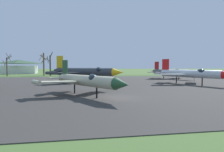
{
  "coord_description": "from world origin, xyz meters",
  "views": [
    {
      "loc": [
        -3.95,
        -20.19,
        3.45
      ],
      "look_at": [
        2.15,
        17.23,
        1.59
      ],
      "focal_mm": 30.2,
      "sensor_mm": 36.0,
      "label": 1
    }
  ],
  "objects_px": {
    "info_placard_rear_right": "(194,79)",
    "visitor_building": "(19,67)",
    "info_placard_front_right": "(120,83)",
    "jet_fighter_rear_left": "(191,73)",
    "jet_fighter_front_right": "(84,72)",
    "jet_fighter_rear_right": "(171,72)",
    "jet_fighter_rear_center": "(86,80)"
  },
  "relations": [
    {
      "from": "jet_fighter_rear_left",
      "to": "info_placard_rear_right",
      "type": "height_order",
      "value": "jet_fighter_rear_left"
    },
    {
      "from": "jet_fighter_rear_left",
      "to": "jet_fighter_rear_right",
      "type": "bearing_deg",
      "value": 75.85
    },
    {
      "from": "jet_fighter_front_right",
      "to": "info_placard_rear_right",
      "type": "distance_m",
      "value": 26.58
    },
    {
      "from": "jet_fighter_front_right",
      "to": "info_placard_front_right",
      "type": "relative_size",
      "value": 17.21
    },
    {
      "from": "info_placard_front_right",
      "to": "info_placard_rear_right",
      "type": "height_order",
      "value": "info_placard_front_right"
    },
    {
      "from": "jet_fighter_rear_right",
      "to": "visitor_building",
      "type": "distance_m",
      "value": 76.97
    },
    {
      "from": "jet_fighter_front_right",
      "to": "info_placard_rear_right",
      "type": "xyz_separation_m",
      "value": [
        26.49,
        1.07,
        -1.85
      ]
    },
    {
      "from": "info_placard_front_right",
      "to": "info_placard_rear_right",
      "type": "xyz_separation_m",
      "value": [
        20.34,
        9.45,
        0.01
      ]
    },
    {
      "from": "jet_fighter_rear_center",
      "to": "jet_fighter_rear_left",
      "type": "xyz_separation_m",
      "value": [
        20.27,
        11.08,
        0.29
      ]
    },
    {
      "from": "info_placard_front_right",
      "to": "jet_fighter_rear_left",
      "type": "bearing_deg",
      "value": 3.16
    },
    {
      "from": "jet_fighter_rear_right",
      "to": "visitor_building",
      "type": "relative_size",
      "value": 0.74
    },
    {
      "from": "jet_fighter_front_right",
      "to": "info_placard_rear_right",
      "type": "height_order",
      "value": "jet_fighter_front_right"
    },
    {
      "from": "info_placard_front_right",
      "to": "jet_fighter_rear_center",
      "type": "bearing_deg",
      "value": -121.5
    },
    {
      "from": "jet_fighter_rear_right",
      "to": "info_placard_rear_right",
      "type": "bearing_deg",
      "value": -71.49
    },
    {
      "from": "info_placard_front_right",
      "to": "visitor_building",
      "type": "xyz_separation_m",
      "value": [
        -38.16,
        69.28,
        2.86
      ]
    },
    {
      "from": "info_placard_front_right",
      "to": "visitor_building",
      "type": "relative_size",
      "value": 0.05
    },
    {
      "from": "jet_fighter_front_right",
      "to": "info_placard_front_right",
      "type": "xyz_separation_m",
      "value": [
        6.15,
        -8.38,
        -1.87
      ]
    },
    {
      "from": "jet_fighter_front_right",
      "to": "visitor_building",
      "type": "relative_size",
      "value": 0.82
    },
    {
      "from": "visitor_building",
      "to": "jet_fighter_rear_center",
      "type": "bearing_deg",
      "value": -68.2
    },
    {
      "from": "jet_fighter_rear_center",
      "to": "jet_fighter_rear_left",
      "type": "bearing_deg",
      "value": 28.66
    },
    {
      "from": "info_placard_rear_right",
      "to": "visitor_building",
      "type": "distance_m",
      "value": 83.73
    },
    {
      "from": "info_placard_rear_right",
      "to": "visitor_building",
      "type": "xyz_separation_m",
      "value": [
        -58.5,
        59.84,
        2.84
      ]
    },
    {
      "from": "info_placard_front_right",
      "to": "info_placard_rear_right",
      "type": "bearing_deg",
      "value": 24.92
    },
    {
      "from": "jet_fighter_rear_left",
      "to": "info_placard_rear_right",
      "type": "relative_size",
      "value": 17.21
    },
    {
      "from": "jet_fighter_front_right",
      "to": "jet_fighter_rear_center",
      "type": "height_order",
      "value": "jet_fighter_front_right"
    },
    {
      "from": "jet_fighter_rear_left",
      "to": "info_placard_rear_right",
      "type": "distance_m",
      "value": 10.89
    },
    {
      "from": "jet_fighter_front_right",
      "to": "info_placard_rear_right",
      "type": "bearing_deg",
      "value": 2.32
    },
    {
      "from": "jet_fighter_rear_left",
      "to": "info_placard_rear_right",
      "type": "bearing_deg",
      "value": 53.66
    },
    {
      "from": "visitor_building",
      "to": "info_placard_rear_right",
      "type": "bearing_deg",
      "value": -45.65
    },
    {
      "from": "info_placard_front_right",
      "to": "jet_fighter_rear_left",
      "type": "xyz_separation_m",
      "value": [
        13.96,
        0.77,
        1.61
      ]
    },
    {
      "from": "jet_fighter_rear_left",
      "to": "info_placard_front_right",
      "type": "bearing_deg",
      "value": -176.84
    },
    {
      "from": "jet_fighter_rear_right",
      "to": "jet_fighter_rear_center",
      "type": "bearing_deg",
      "value": -132.04
    }
  ]
}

